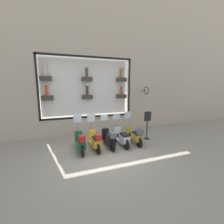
# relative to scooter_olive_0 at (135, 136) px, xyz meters

# --- Properties ---
(ground_plane) EXTENTS (120.00, 120.00, 0.00)m
(ground_plane) POSITION_rel_scooter_olive_0_xyz_m (-0.55, 1.92, -0.48)
(ground_plane) COLOR gray
(building_facade) EXTENTS (1.19, 36.00, 10.71)m
(building_facade) POSITION_rel_scooter_olive_0_xyz_m (3.05, 1.92, 5.00)
(building_facade) COLOR #ADA08E
(building_facade) RESTS_ON ground_plane
(scooter_olive_0) EXTENTS (1.80, 0.61, 1.68)m
(scooter_olive_0) POSITION_rel_scooter_olive_0_xyz_m (0.00, 0.00, 0.00)
(scooter_olive_0) COLOR black
(scooter_olive_0) RESTS_ON ground_plane
(scooter_silver_1) EXTENTS (1.81, 0.60, 1.55)m
(scooter_silver_1) POSITION_rel_scooter_olive_0_xyz_m (0.06, 0.73, -0.04)
(scooter_silver_1) COLOR black
(scooter_silver_1) RESTS_ON ground_plane
(scooter_black_2) EXTENTS (1.81, 0.60, 1.59)m
(scooter_black_2) POSITION_rel_scooter_olive_0_xyz_m (-0.00, 1.46, 0.00)
(scooter_black_2) COLOR black
(scooter_black_2) RESTS_ON ground_plane
(scooter_yellow_3) EXTENTS (1.80, 0.60, 1.69)m
(scooter_yellow_3) POSITION_rel_scooter_olive_0_xyz_m (-0.00, 2.19, -0.01)
(scooter_yellow_3) COLOR black
(scooter_yellow_3) RESTS_ON ground_plane
(scooter_green_4) EXTENTS (1.81, 0.60, 1.66)m
(scooter_green_4) POSITION_rel_scooter_olive_0_xyz_m (0.00, 2.92, 0.01)
(scooter_green_4) COLOR black
(scooter_green_4) RESTS_ON ground_plane
(shop_sign_post) EXTENTS (0.36, 0.45, 1.71)m
(shop_sign_post) POSITION_rel_scooter_olive_0_xyz_m (0.46, -1.08, 0.44)
(shop_sign_post) COLOR #232326
(shop_sign_post) RESTS_ON ground_plane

